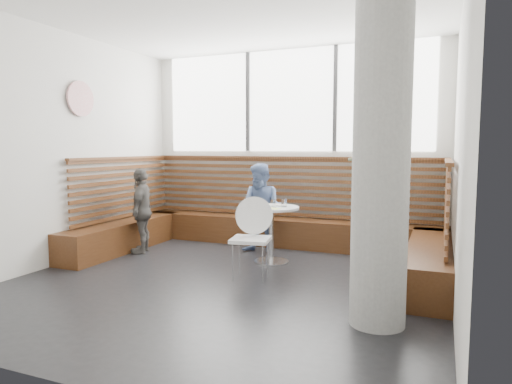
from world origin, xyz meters
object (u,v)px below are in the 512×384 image
at_px(child_back, 262,209).
at_px(cafe_table, 271,223).
at_px(adult_man, 371,209).
at_px(child_left, 142,211).
at_px(cafe_chair, 253,231).
at_px(concrete_column, 381,148).

bearing_deg(child_back, cafe_table, -47.13).
bearing_deg(adult_man, cafe_table, 96.71).
bearing_deg(child_left, cafe_table, 73.28).
bearing_deg(cafe_chair, child_left, 153.88).
height_order(concrete_column, cafe_table, concrete_column).
xyz_separation_m(cafe_table, child_left, (-2.05, -0.16, 0.08)).
relative_size(child_back, child_left, 1.06).
bearing_deg(child_back, child_left, -153.37).
bearing_deg(child_back, adult_man, -9.33).
bearing_deg(cafe_table, child_back, 125.66).
distance_m(cafe_table, child_left, 2.06).
bearing_deg(adult_man, concrete_column, -160.63).
relative_size(cafe_chair, child_left, 0.77).
bearing_deg(child_left, adult_man, 70.69).
xyz_separation_m(child_back, child_left, (-1.73, -0.61, -0.04)).
relative_size(cafe_table, child_back, 0.58).
xyz_separation_m(concrete_column, child_left, (-3.73, 1.58, -0.95)).
distance_m(adult_man, child_left, 3.42).
height_order(adult_man, child_left, adult_man).
distance_m(cafe_chair, child_back, 1.27).
bearing_deg(cafe_chair, adult_man, 18.32).
distance_m(cafe_chair, child_left, 2.18).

